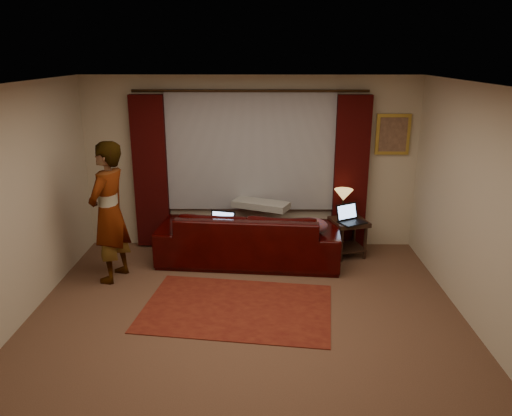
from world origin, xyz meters
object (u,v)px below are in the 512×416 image
Objects in this scene: tiffany_lamp at (343,204)px; person at (109,212)px; sofa at (249,227)px; end_table at (348,238)px; laptop_table at (353,214)px; laptop_sofa at (220,223)px.

person is (-3.17, -0.92, 0.15)m from tiffany_lamp.
sofa is 5.87× the size of tiffany_lamp.
laptop_table is at bearing -81.72° from end_table.
sofa is 1.50m from laptop_table.
end_table is (1.86, 0.42, -0.37)m from laptop_sofa.
person is at bearing -163.74° from tiffany_lamp.
sofa is 1.43m from tiffany_lamp.
laptop_sofa reaches higher than end_table.
person reaches higher than sofa.
tiffany_lamp is (1.78, 0.50, 0.13)m from laptop_sofa.
end_table is 0.44m from laptop_table.
person reaches higher than end_table.
laptop_sofa is at bearing -167.42° from end_table.
end_table is 1.27× the size of tiffany_lamp.
laptop_table reaches higher than laptop_sofa.
laptop_sofa is at bearing 31.93° from sofa.
sofa is at bearing 152.38° from laptop_table.
laptop_table is at bearing -64.74° from tiffany_lamp.
laptop_table is (0.11, -0.23, -0.09)m from tiffany_lamp.
laptop_sofa is 0.69× the size of end_table.
laptop_sofa is (-0.40, -0.21, 0.13)m from sofa.
laptop_table is (0.02, -0.15, 0.41)m from end_table.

